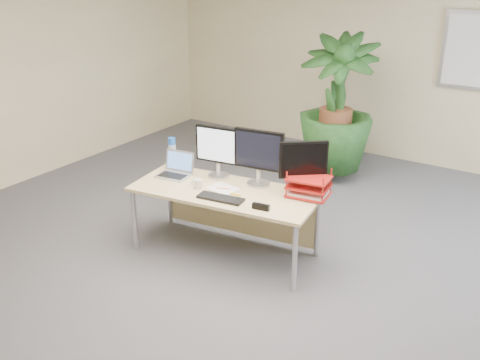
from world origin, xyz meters
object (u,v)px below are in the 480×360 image
Objects in this scene: floor_plant at (335,121)px; laptop at (176,169)px; monitor_left at (218,149)px; monitor_right at (259,154)px; desk at (229,200)px.

laptop is at bearing -106.38° from floor_plant.
monitor_left is 0.42m from monitor_right.
monitor_left is (-0.21, 0.13, 0.42)m from desk.
monitor_right reaches higher than laptop.
monitor_right reaches higher than monitor_left.
floor_plant is 2.33m from laptop.
floor_plant is (0.07, 2.19, 0.23)m from desk.
floor_plant reaches higher than laptop.
desk is at bearing 4.62° from laptop.
desk is 0.49m from monitor_left.
laptop is (-0.79, -0.23, -0.24)m from monitor_right.
desk is 1.18× the size of floor_plant.
floor_plant is 2.86× the size of monitor_right.
monitor_left is 0.95× the size of monitor_right.
desk is 2.20m from floor_plant.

